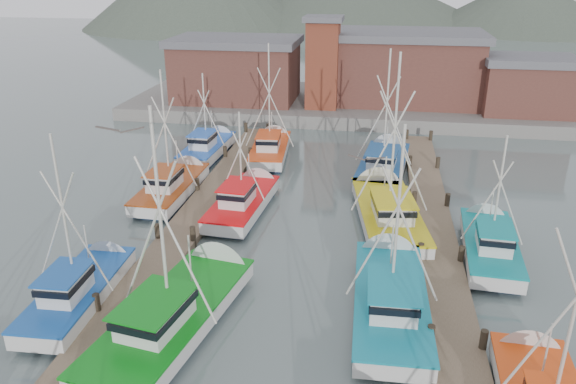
# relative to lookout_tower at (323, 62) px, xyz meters

# --- Properties ---
(ground) EXTENTS (260.00, 260.00, 0.00)m
(ground) POSITION_rel_lookout_tower_xyz_m (2.00, -33.00, -5.55)
(ground) COLOR #536462
(ground) RESTS_ON ground
(dock_left) EXTENTS (2.30, 46.00, 1.50)m
(dock_left) POSITION_rel_lookout_tower_xyz_m (-5.00, -28.96, -5.34)
(dock_left) COLOR brown
(dock_left) RESTS_ON ground
(dock_right) EXTENTS (2.30, 46.00, 1.50)m
(dock_right) POSITION_rel_lookout_tower_xyz_m (9.00, -28.96, -5.34)
(dock_right) COLOR brown
(dock_right) RESTS_ON ground
(quay) EXTENTS (44.00, 16.00, 1.20)m
(quay) POSITION_rel_lookout_tower_xyz_m (2.00, 4.00, -4.95)
(quay) COLOR slate
(quay) RESTS_ON ground
(shed_left) EXTENTS (12.72, 8.48, 6.20)m
(shed_left) POSITION_rel_lookout_tower_xyz_m (-9.00, 2.00, -1.21)
(shed_left) COLOR brown
(shed_left) RESTS_ON quay
(shed_center) EXTENTS (14.84, 9.54, 6.90)m
(shed_center) POSITION_rel_lookout_tower_xyz_m (8.00, 4.00, -0.86)
(shed_center) COLOR brown
(shed_center) RESTS_ON quay
(shed_right) EXTENTS (8.48, 6.36, 5.20)m
(shed_right) POSITION_rel_lookout_tower_xyz_m (19.00, 1.00, -1.71)
(shed_right) COLOR brown
(shed_right) RESTS_ON quay
(lookout_tower) EXTENTS (3.60, 3.60, 8.50)m
(lookout_tower) POSITION_rel_lookout_tower_xyz_m (0.00, 0.00, 0.00)
(lookout_tower) COLOR maroon
(lookout_tower) RESTS_ON quay
(distant_hills) EXTENTS (175.00, 140.00, 42.00)m
(distant_hills) POSITION_rel_lookout_tower_xyz_m (-10.76, 89.59, -5.55)
(distant_hills) COLOR #475143
(distant_hills) RESTS_ON ground
(boat_4) EXTENTS (4.91, 10.77, 10.64)m
(boat_4) POSITION_rel_lookout_tower_xyz_m (-2.34, -34.83, -4.86)
(boat_4) COLOR #101E36
(boat_4) RESTS_ON ground
(boat_5) EXTENTS (3.89, 9.89, 9.56)m
(boat_5) POSITION_rel_lookout_tower_xyz_m (6.45, -32.20, -4.87)
(boat_5) COLOR #101E36
(boat_5) RESTS_ON ground
(boat_6) EXTENTS (3.50, 8.01, 8.68)m
(boat_6) POSITION_rel_lookout_tower_xyz_m (-7.24, -33.84, -4.87)
(boat_6) COLOR #101E36
(boat_6) RESTS_ON ground
(boat_8) EXTENTS (3.22, 8.63, 7.10)m
(boat_8) POSITION_rel_lookout_tower_xyz_m (-2.33, -22.80, -4.88)
(boat_8) COLOR #101E36
(boat_8) RESTS_ON ground
(boat_9) EXTENTS (4.77, 10.72, 11.00)m
(boat_9) POSITION_rel_lookout_tower_xyz_m (6.29, -22.95, -4.86)
(boat_9) COLOR #101E36
(boat_9) RESTS_ON ground
(boat_10) EXTENTS (3.70, 8.60, 9.08)m
(boat_10) POSITION_rel_lookout_tower_xyz_m (-7.54, -21.16, -4.87)
(boat_10) COLOR #101E36
(boat_10) RESTS_ON ground
(boat_11) EXTENTS (3.08, 8.36, 7.36)m
(boat_11) POSITION_rel_lookout_tower_xyz_m (11.61, -26.30, -4.87)
(boat_11) COLOR #101E36
(boat_11) RESTS_ON ground
(boat_12) EXTENTS (3.77, 8.59, 9.57)m
(boat_12) POSITION_rel_lookout_tower_xyz_m (-2.75, -12.21, -4.87)
(boat_12) COLOR #101E36
(boat_12) RESTS_ON ground
(boat_13) EXTENTS (4.06, 9.99, 9.91)m
(boat_13) POSITION_rel_lookout_tower_xyz_m (6.12, -14.52, -4.87)
(boat_13) COLOR #101E36
(boat_13) RESTS_ON ground
(boat_14) EXTENTS (3.02, 8.16, 7.26)m
(boat_14) POSITION_rel_lookout_tower_xyz_m (-7.65, -12.72, -4.87)
(boat_14) COLOR #101E36
(boat_14) RESTS_ON ground
(gull_near) EXTENTS (1.55, 0.65, 0.24)m
(gull_near) POSITION_rel_lookout_tower_xyz_m (-2.43, -38.17, 3.95)
(gull_near) COLOR gray
(gull_near) RESTS_ON ground
(gull_far) EXTENTS (1.55, 0.64, 0.24)m
(gull_far) POSITION_rel_lookout_tower_xyz_m (5.06, -31.65, 1.24)
(gull_far) COLOR gray
(gull_far) RESTS_ON ground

